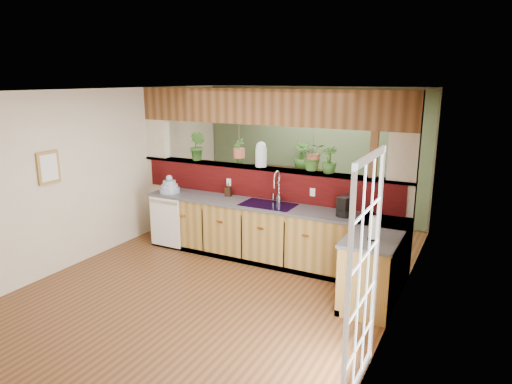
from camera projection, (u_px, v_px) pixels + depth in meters
The scene contains 28 objects.
ground at pixel (221, 281), 6.36m from camera, with size 4.60×7.00×0.01m, color brown.
ceiling at pixel (217, 91), 5.72m from camera, with size 4.60×7.00×0.01m, color brown.
wall_back at pixel (312, 153), 9.06m from camera, with size 4.60×0.02×2.60m, color beige.
wall_left at pixel (93, 175), 7.06m from camera, with size 0.02×7.00×2.60m, color beige.
wall_right at pixel (397, 214), 5.02m from camera, with size 0.02×7.00×2.60m, color beige.
pass_through_partition at pixel (266, 180), 7.22m from camera, with size 4.60×0.21×2.60m.
pass_through_ledge at pixel (264, 168), 7.19m from camera, with size 4.60×0.21×0.04m, color brown.
header_beam at pixel (265, 107), 6.95m from camera, with size 4.60×0.15×0.55m, color brown.
sage_backwall at pixel (312, 153), 9.04m from camera, with size 4.55×0.02×2.55m, color #576C49.
countertop at pixel (301, 241), 6.62m from camera, with size 4.14×1.52×0.90m.
dishwasher at pixel (165, 222), 7.48m from camera, with size 0.58×0.03×0.82m.
navy_sink at pixel (268, 210), 6.89m from camera, with size 0.82×0.50×0.18m.
french_door at pixel (363, 279), 3.97m from camera, with size 0.06×1.02×2.16m, color white.
framed_print at pixel (49, 168), 6.30m from camera, with size 0.04×0.35×0.45m.
faucet at pixel (277, 186), 6.90m from camera, with size 0.22×0.22×0.51m.
dish_stack at pixel (170, 187), 7.58m from camera, with size 0.34×0.34×0.30m.
soap_dispenser at pixel (228, 190), 7.34m from camera, with size 0.09×0.10×0.21m, color #3C2615.
coffee_maker at pixel (345, 207), 6.28m from camera, with size 0.15×0.25×0.27m.
paper_towel at pixel (374, 229), 5.35m from camera, with size 0.14×0.14×0.30m.
glass_jar at pixel (261, 154), 7.16m from camera, with size 0.18×0.18×0.40m.
ledge_plant_left at pixel (198, 146), 7.68m from camera, with size 0.28×0.22×0.50m, color #2B551D.
ledge_plant_right at pixel (329, 160), 6.66m from camera, with size 0.23×0.23×0.40m, color #2B551D.
hanging_plant_a at pixel (239, 143), 7.30m from camera, with size 0.24×0.21×0.55m.
hanging_plant_b at pixel (313, 145), 6.73m from camera, with size 0.46×0.44×0.56m.
shelving_console at pixel (285, 192), 9.24m from camera, with size 1.52×0.40×1.01m, color black.
shelf_plant_a at pixel (258, 156), 9.35m from camera, with size 0.20×0.14×0.39m, color #2B551D.
shelf_plant_b at pixel (301, 156), 8.91m from camera, with size 0.30×0.30×0.53m, color #2B551D.
floor_plant at pixel (350, 218), 8.08m from camera, with size 0.62×0.53×0.68m, color #2B551D.
Camera 1 is at (3.12, -4.99, 2.75)m, focal length 32.00 mm.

